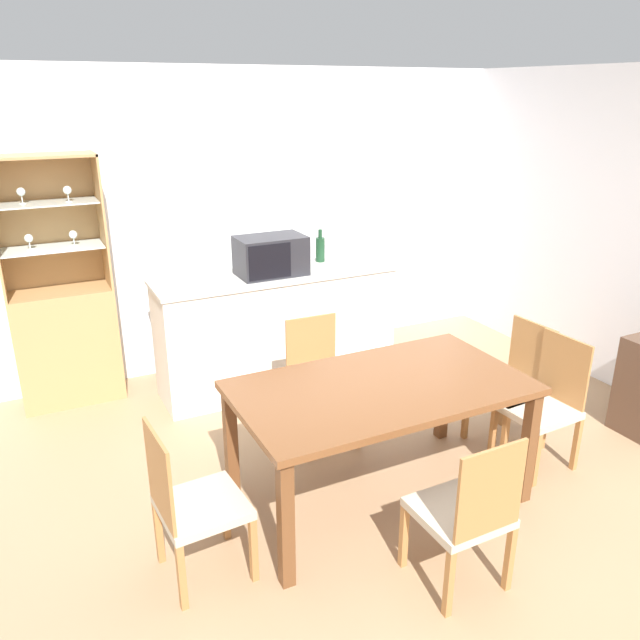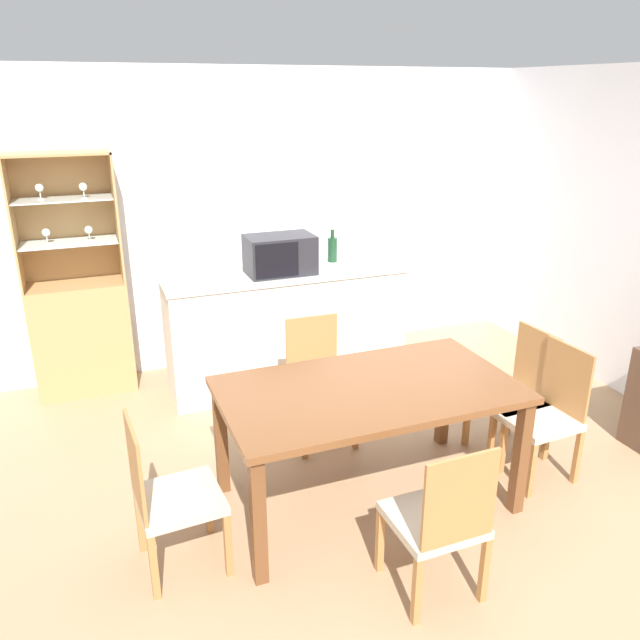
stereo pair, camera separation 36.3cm
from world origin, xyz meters
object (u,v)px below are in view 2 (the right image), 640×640
at_px(wine_bottle, 332,249).
at_px(dining_chair_side_right_near, 544,414).
at_px(dining_chair_side_left_near, 170,497).
at_px(dining_chair_side_right_far, 515,395).
at_px(dining_chair_head_far, 319,383).
at_px(display_cabinet, 81,322).
at_px(microwave, 280,255).
at_px(dining_table, 368,400).
at_px(dining_chair_head_near, 439,521).

bearing_deg(wine_bottle, dining_chair_side_right_near, -73.25).
distance_m(dining_chair_side_left_near, dining_chair_side_right_far, 2.36).
height_order(dining_chair_head_far, dining_chair_side_left_near, same).
distance_m(display_cabinet, dining_chair_side_right_near, 3.58).
bearing_deg(display_cabinet, dining_chair_head_far, -43.15).
relative_size(dining_chair_head_far, microwave, 1.63).
height_order(dining_chair_side_right_near, wine_bottle, wine_bottle).
distance_m(dining_table, wine_bottle, 2.03).
bearing_deg(wine_bottle, dining_chair_side_left_near, -130.04).
distance_m(dining_chair_side_right_near, dining_chair_head_near, 1.34).
relative_size(dining_chair_side_right_near, dining_chair_head_far, 1.00).
relative_size(microwave, wine_bottle, 1.92).
bearing_deg(wine_bottle, dining_table, -106.21).
relative_size(dining_chair_side_left_near, wine_bottle, 3.14).
xyz_separation_m(dining_chair_head_near, microwave, (0.02, 2.52, 0.70)).
distance_m(display_cabinet, dining_chair_head_far, 2.09).
distance_m(dining_chair_head_near, wine_bottle, 2.84).
distance_m(display_cabinet, dining_chair_head_near, 3.39).
relative_size(dining_chair_side_left_near, dining_chair_side_right_far, 1.00).
relative_size(dining_chair_head_near, dining_chair_head_far, 1.00).
bearing_deg(dining_chair_side_left_near, display_cabinet, -175.45).
distance_m(dining_chair_side_left_near, wine_bottle, 2.76).
bearing_deg(dining_chair_head_near, display_cabinet, 116.00).
bearing_deg(microwave, display_cabinet, 161.90).
distance_m(dining_chair_head_near, microwave, 2.61).
height_order(dining_table, dining_chair_head_far, dining_chair_head_far).
bearing_deg(dining_chair_head_far, dining_chair_side_right_near, 142.75).
xyz_separation_m(display_cabinet, dining_chair_side_right_far, (2.69, -2.08, -0.16)).
bearing_deg(microwave, dining_chair_head_near, -90.57).
height_order(display_cabinet, dining_table, display_cabinet).
bearing_deg(display_cabinet, dining_table, -55.66).
bearing_deg(dining_chair_side_right_near, dining_table, 80.19).
height_order(dining_table, dining_chair_side_right_far, dining_chair_side_right_far).
distance_m(dining_chair_side_right_near, dining_chair_head_far, 1.50).
bearing_deg(dining_chair_head_far, dining_table, 91.41).
bearing_deg(dining_chair_side_left_near, microwave, 143.49).
distance_m(dining_table, dining_chair_head_near, 0.84).
height_order(dining_chair_side_right_near, microwave, microwave).
distance_m(dining_table, dining_chair_head_far, 0.84).
bearing_deg(dining_chair_side_left_near, wine_bottle, 136.13).
relative_size(dining_table, wine_bottle, 6.09).
bearing_deg(dining_chair_side_right_far, display_cabinet, 48.72).
xyz_separation_m(dining_table, microwave, (0.03, 1.72, 0.45)).
xyz_separation_m(display_cabinet, wine_bottle, (2.07, -0.32, 0.50)).
height_order(dining_chair_side_right_far, microwave, microwave).
distance_m(display_cabinet, dining_chair_side_left_near, 2.40).
bearing_deg(dining_chair_side_right_far, microwave, 32.46).
bearing_deg(dining_chair_head_far, microwave, -90.00).
xyz_separation_m(dining_chair_head_far, wine_bottle, (0.55, 1.11, 0.66)).
xyz_separation_m(microwave, wine_bottle, (0.53, 0.19, -0.04)).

